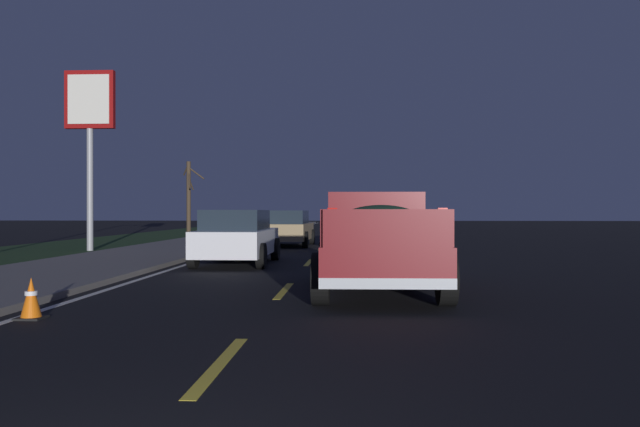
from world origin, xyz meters
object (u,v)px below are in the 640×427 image
gas_price_sign (90,116)px  bare_tree_far (189,195)px  pickup_truck (377,239)px  sedan_white (237,237)px  traffic_cone_near (31,299)px  sedan_silver (368,229)px  sedan_tan (288,228)px

gas_price_sign → bare_tree_far: (17.32, 0.79, -2.58)m
pickup_truck → sedan_white: bearing=33.0°
gas_price_sign → traffic_cone_near: 16.59m
bare_tree_far → traffic_cone_near: 32.87m
sedan_silver → sedan_tan: bearing=59.8°
sedan_white → sedan_silver: 8.39m
sedan_white → bare_tree_far: (23.04, 7.52, 1.79)m
pickup_truck → gas_price_sign: 16.09m
sedan_silver → traffic_cone_near: 17.33m
bare_tree_far → traffic_cone_near: size_ratio=8.27×
sedan_tan → sedan_white: bearing=177.2°
sedan_silver → bare_tree_far: size_ratio=0.92×
pickup_truck → sedan_tan: 15.53m
sedan_white → sedan_silver: (7.44, -3.87, 0.00)m
sedan_tan → traffic_cone_near: bearing=174.9°
gas_price_sign → traffic_cone_near: size_ratio=11.82×
pickup_truck → sedan_white: pickup_truck is taller
sedan_tan → traffic_cone_near: size_ratio=7.67×
pickup_truck → sedan_tan: pickup_truck is taller
sedan_tan → bare_tree_far: bearing=30.4°
pickup_truck → sedan_silver: 13.20m
pickup_truck → bare_tree_far: size_ratio=1.14×
sedan_tan → gas_price_sign: size_ratio=0.65×
pickup_truck → gas_price_sign: bearing=42.4°
sedan_tan → sedan_silver: same height
sedan_silver → sedan_white: bearing=152.5°
sedan_silver → traffic_cone_near: size_ratio=7.60×
pickup_truck → sedan_silver: (13.19, -0.13, -0.20)m
sedan_tan → bare_tree_far: size_ratio=0.93×
gas_price_sign → sedan_white: bearing=-130.4°
sedan_white → pickup_truck: bearing=-147.0°
bare_tree_far → traffic_cone_near: bare_tree_far is taller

